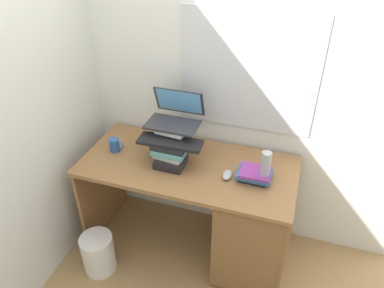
% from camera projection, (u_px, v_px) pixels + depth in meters
% --- Properties ---
extents(ground_plane, '(6.00, 6.00, 0.00)m').
position_uv_depth(ground_plane, '(189.00, 243.00, 2.86)').
color(ground_plane, '#9E7A4C').
extents(wall_back, '(6.00, 0.06, 2.60)m').
position_uv_depth(wall_back, '(206.00, 70.00, 2.44)').
color(wall_back, silver).
rests_on(wall_back, ground).
extents(wall_left, '(0.05, 6.00, 2.60)m').
position_uv_depth(wall_left, '(62.00, 75.00, 2.37)').
color(wall_left, silver).
rests_on(wall_left, ground).
extents(desk, '(1.44, 0.68, 0.78)m').
position_uv_depth(desk, '(237.00, 217.00, 2.51)').
color(desk, olive).
rests_on(desk, ground).
extents(book_stack_tall, '(0.25, 0.18, 0.24)m').
position_uv_depth(book_stack_tall, '(173.00, 141.00, 2.45)').
color(book_stack_tall, gray).
rests_on(book_stack_tall, desk).
extents(book_stack_keyboard_riser, '(0.23, 0.18, 0.17)m').
position_uv_depth(book_stack_keyboard_riser, '(170.00, 155.00, 2.38)').
color(book_stack_keyboard_riser, black).
rests_on(book_stack_keyboard_riser, desk).
extents(book_stack_side, '(0.21, 0.18, 0.07)m').
position_uv_depth(book_stack_side, '(254.00, 174.00, 2.28)').
color(book_stack_side, black).
rests_on(book_stack_side, desk).
extents(laptop, '(0.34, 0.28, 0.21)m').
position_uv_depth(laptop, '(175.00, 115.00, 2.41)').
color(laptop, '#2D2D33').
rests_on(laptop, book_stack_tall).
extents(keyboard, '(0.43, 0.16, 0.02)m').
position_uv_depth(keyboard, '(170.00, 142.00, 2.33)').
color(keyboard, black).
rests_on(keyboard, book_stack_keyboard_riser).
extents(computer_mouse, '(0.06, 0.10, 0.04)m').
position_uv_depth(computer_mouse, '(227.00, 175.00, 2.31)').
color(computer_mouse, '#A5A8AD').
rests_on(computer_mouse, desk).
extents(mug, '(0.11, 0.07, 0.10)m').
position_uv_depth(mug, '(115.00, 145.00, 2.54)').
color(mug, '#265999').
rests_on(mug, desk).
extents(water_bottle, '(0.06, 0.06, 0.23)m').
position_uv_depth(water_bottle, '(265.00, 168.00, 2.20)').
color(water_bottle, '#999EA5').
rests_on(water_bottle, desk).
extents(wastebasket, '(0.23, 0.23, 0.30)m').
position_uv_depth(wastebasket, '(98.00, 253.00, 2.59)').
color(wastebasket, silver).
rests_on(wastebasket, ground).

